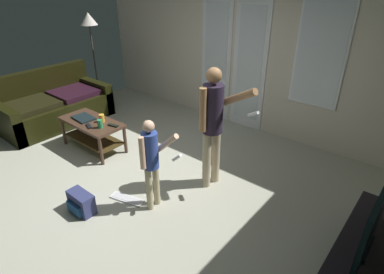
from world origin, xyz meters
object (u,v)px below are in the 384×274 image
leather_couch (54,107)px  cup_near_edge (102,118)px  tv_remote_black (89,126)px  flat_screen_tv (375,219)px  cup_by_laptop (100,124)px  tv_stand (358,266)px  coffee_table (92,128)px  dvd_remote_slim (113,125)px  laptop_closed (84,118)px  person_child (151,158)px  floor_lamp (89,25)px  person_adult (213,119)px  backpack (81,203)px  loose_keyboard (127,199)px

leather_couch → cup_near_edge: (1.54, -0.03, 0.22)m
cup_near_edge → tv_remote_black: (-0.01, -0.23, -0.05)m
flat_screen_tv → cup_by_laptop: flat_screen_tv is taller
tv_stand → cup_near_edge: bearing=179.0°
coffee_table → flat_screen_tv: (3.85, 0.03, 0.40)m
dvd_remote_slim → laptop_closed: bearing=178.9°
person_child → cup_near_edge: size_ratio=9.43×
floor_lamp → person_child: bearing=-26.4°
flat_screen_tv → person_adult: 1.92m
cup_by_laptop → coffee_table: bearing=170.9°
tv_stand → person_child: 2.21m
tv_stand → tv_remote_black: (-3.71, -0.16, 0.28)m
floor_lamp → cup_by_laptop: (2.03, -1.38, -1.01)m
person_adult → person_child: (-0.25, -0.80, -0.26)m
leather_couch → cup_by_laptop: 1.71m
coffee_table → backpack: 1.53m
coffee_table → tv_remote_black: bearing=-43.4°
laptop_closed → tv_remote_black: (0.30, -0.11, -0.00)m
cup_by_laptop → tv_remote_black: bearing=-150.8°
backpack → dvd_remote_slim: (-0.74, 1.09, 0.36)m
leather_couch → cup_by_laptop: (1.69, -0.17, 0.23)m
laptop_closed → cup_by_laptop: bearing=1.3°
floor_lamp → backpack: floor_lamp is taller
person_child → laptop_closed: person_child is taller
leather_couch → dvd_remote_slim: 1.79m
cup_by_laptop → leather_couch: bearing=174.1°
coffee_table → tv_stand: (3.86, 0.02, -0.14)m
coffee_table → laptop_closed: 0.21m
leather_couch → laptop_closed: bearing=-7.0°
tv_stand → laptop_closed: bearing=-179.3°
floor_lamp → dvd_remote_slim: 2.68m
person_adult → person_child: size_ratio=1.39×
tv_stand → laptop_closed: (-4.01, -0.05, 0.28)m
floor_lamp → dvd_remote_slim: floor_lamp is taller
person_child → cup_near_edge: 1.65m
coffee_table → tv_remote_black: 0.24m
person_child → loose_keyboard: bearing=-158.3°
leather_couch → dvd_remote_slim: (1.79, -0.02, 0.17)m
backpack → cup_near_edge: 1.52m
person_adult → laptop_closed: (-2.14, -0.44, -0.45)m
backpack → cup_near_edge: size_ratio=2.88×
cup_by_laptop → dvd_remote_slim: cup_by_laptop is taller
coffee_table → laptop_closed: (-0.16, -0.03, 0.14)m
coffee_table → tv_stand: coffee_table is taller
tv_stand → leather_couch: bearing=178.9°
person_child → dvd_remote_slim: person_child is taller
person_child → leather_couch: bearing=170.7°
laptop_closed → dvd_remote_slim: size_ratio=2.08×
floor_lamp → laptop_closed: bearing=-41.0°
person_adult → coffee_table: bearing=-168.2°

